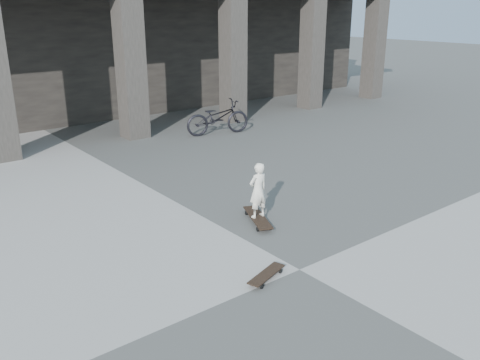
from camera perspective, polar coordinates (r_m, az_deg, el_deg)
ground at (r=7.48m, az=6.71°, el=-9.97°), size 90.00×90.00×0.00m
colonnade at (r=18.93m, az=-24.96°, el=15.62°), size 28.00×8.82×6.00m
longboard at (r=8.92m, az=2.00°, el=-4.27°), size 0.65×1.06×0.11m
skateboard_spare at (r=7.18m, az=2.98°, el=-10.58°), size 0.75×0.39×0.09m
child at (r=8.73m, az=2.04°, el=-1.17°), size 0.36×0.24×0.98m
bicycle at (r=14.95m, az=-2.53°, el=7.03°), size 2.01×1.13×1.00m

